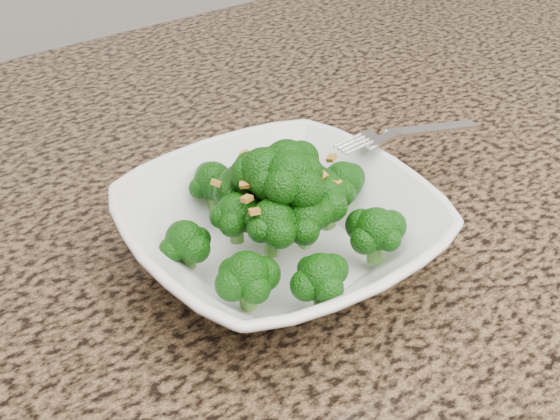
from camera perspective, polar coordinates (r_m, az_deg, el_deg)
granite_counter at (r=0.59m, az=-0.70°, el=-4.29°), size 1.64×1.04×0.03m
bowl at (r=0.55m, az=0.00°, el=-1.76°), size 0.24×0.24×0.06m
broccoli_pile at (r=0.52m, az=0.00°, el=3.75°), size 0.21×0.21×0.07m
garlic_topping at (r=0.50m, az=0.00°, el=7.26°), size 0.13×0.13×0.01m
fork at (r=0.62m, az=8.99°, el=5.99°), size 0.18×0.04×0.01m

